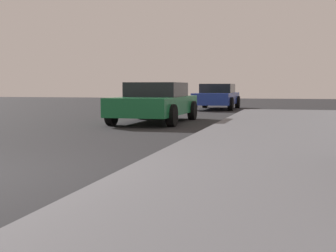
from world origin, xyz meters
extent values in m
cube|color=#5B5B60|center=(4.00, 0.00, 0.07)|extent=(4.00, 32.00, 0.15)
cube|color=#196638|center=(-0.22, 9.53, 0.54)|extent=(1.83, 4.52, 0.55)
cube|color=black|center=(-0.22, 9.75, 1.04)|extent=(1.61, 2.03, 0.45)
cylinder|color=black|center=(0.70, 8.08, 0.32)|extent=(0.22, 0.64, 0.64)
cylinder|color=black|center=(-1.14, 8.08, 0.32)|extent=(0.22, 0.64, 0.64)
cylinder|color=black|center=(0.70, 10.97, 0.32)|extent=(0.22, 0.64, 0.64)
cylinder|color=black|center=(-1.14, 10.97, 0.32)|extent=(0.22, 0.64, 0.64)
cube|color=#233899|center=(0.37, 18.65, 0.54)|extent=(1.74, 4.57, 0.55)
cube|color=black|center=(0.37, 18.88, 1.04)|extent=(1.53, 2.05, 0.45)
cylinder|color=black|center=(1.24, 17.19, 0.32)|extent=(0.22, 0.64, 0.64)
cylinder|color=black|center=(-0.50, 17.19, 0.32)|extent=(0.22, 0.64, 0.64)
cylinder|color=black|center=(1.24, 20.11, 0.32)|extent=(0.22, 0.64, 0.64)
cylinder|color=black|center=(-0.50, 20.11, 0.32)|extent=(0.22, 0.64, 0.64)
camera|label=1|loc=(3.97, -4.95, 1.15)|focal=50.66mm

